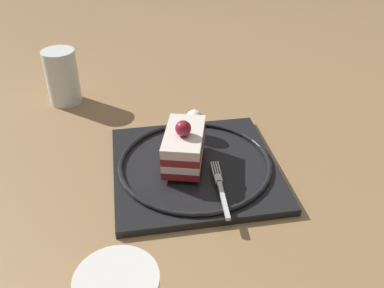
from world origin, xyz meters
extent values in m
plane|color=#926F49|center=(0.00, 0.00, 0.00)|extent=(2.40, 2.40, 0.00)
cube|color=black|center=(0.02, 0.00, 0.01)|extent=(0.28, 0.28, 0.01)
torus|color=black|center=(0.02, 0.00, 0.02)|extent=(0.26, 0.26, 0.01)
cube|color=maroon|center=(0.01, -0.02, 0.02)|extent=(0.11, 0.06, 0.01)
cube|color=white|center=(0.01, -0.02, 0.04)|extent=(0.11, 0.06, 0.01)
cube|color=maroon|center=(0.01, -0.02, 0.05)|extent=(0.11, 0.06, 0.01)
cube|color=white|center=(0.01, -0.02, 0.06)|extent=(0.11, 0.06, 0.01)
cube|color=white|center=(0.01, -0.02, 0.07)|extent=(0.11, 0.06, 0.00)
sphere|color=maroon|center=(0.02, -0.02, 0.08)|extent=(0.02, 0.02, 0.02)
ellipsoid|color=white|center=(-0.06, 0.00, 0.04)|extent=(0.03, 0.03, 0.04)
cube|color=silver|center=(0.11, 0.04, 0.02)|extent=(0.07, 0.01, 0.00)
cube|color=silver|center=(0.06, 0.03, 0.02)|extent=(0.02, 0.01, 0.00)
cube|color=silver|center=(0.04, 0.03, 0.02)|extent=(0.03, 0.00, 0.00)
cube|color=silver|center=(0.04, 0.03, 0.02)|extent=(0.03, 0.00, 0.00)
cube|color=silver|center=(0.04, 0.03, 0.02)|extent=(0.03, 0.00, 0.00)
cube|color=silver|center=(0.04, 0.02, 0.02)|extent=(0.03, 0.00, 0.00)
cylinder|color=white|center=(-0.21, -0.25, 0.05)|extent=(0.06, 0.06, 0.10)
cylinder|color=orange|center=(-0.21, -0.25, 0.03)|extent=(0.05, 0.05, 0.05)
camera|label=1|loc=(0.52, -0.01, 0.39)|focal=39.50mm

